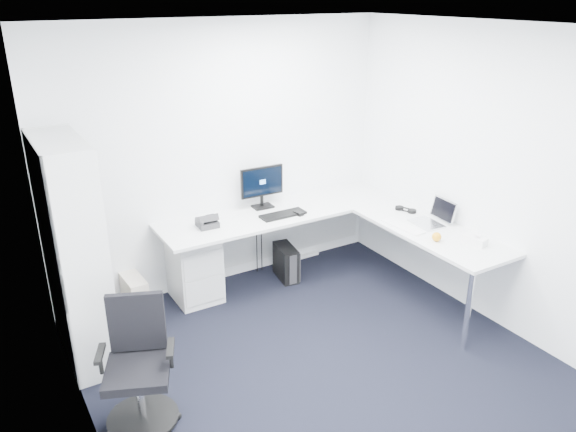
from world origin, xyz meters
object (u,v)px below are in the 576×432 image
bookshelf (74,253)px  monitor (262,187)px  task_chair (137,369)px  l_desk (304,257)px  laptop (427,213)px

bookshelf → monitor: bookshelf is taller
bookshelf → task_chair: bookshelf is taller
l_desk → task_chair: task_chair is taller
l_desk → laptop: laptop is taller
l_desk → monitor: size_ratio=5.72×
l_desk → task_chair: 2.28m
l_desk → bookshelf: bearing=178.7°
bookshelf → laptop: bearing=-13.2°
task_chair → monitor: size_ratio=2.00×
laptop → monitor: bearing=137.7°
l_desk → bookshelf: size_ratio=1.43×
task_chair → laptop: (3.01, 0.35, 0.44)m
bookshelf → task_chair: size_ratio=2.00×
bookshelf → laptop: bookshelf is taller
bookshelf → l_desk: bearing=-1.3°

